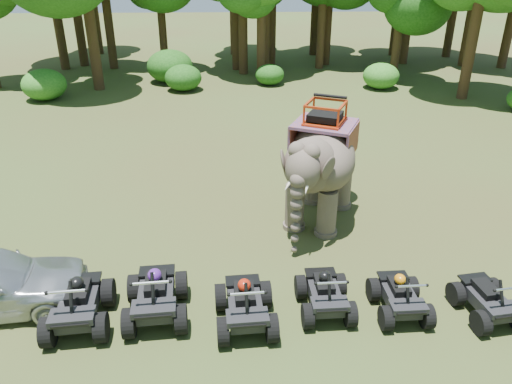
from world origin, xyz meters
TOP-DOWN VIEW (x-y plane):
  - ground at (0.00, 0.00)m, footprint 110.00×110.00m
  - elephant at (2.00, 3.24)m, footprint 3.56×4.78m
  - atv_0 at (-3.97, -1.36)m, footprint 1.50×1.95m
  - atv_1 at (-2.32, -1.15)m, footprint 1.50×1.96m
  - atv_2 at (-0.34, -1.51)m, footprint 1.40×1.84m
  - atv_3 at (1.47, -1.13)m, footprint 1.22×1.64m
  - atv_4 at (3.15, -1.27)m, footprint 1.18×1.58m
  - atv_5 at (5.08, -1.45)m, footprint 1.35×1.71m
  - tree_1 at (5.15, 23.74)m, footprint 5.43×5.43m
  - tree_2 at (9.24, 20.40)m, footprint 4.63×4.63m
  - tree_3 at (11.81, 16.07)m, footprint 6.16×6.16m
  - tree_26 at (-5.28, 24.29)m, footprint 5.02×5.02m
  - tree_28 at (5.77, 24.86)m, footprint 5.48×5.48m
  - tree_29 at (1.07, 21.17)m, footprint 5.04×5.04m
  - tree_30 at (-10.88, 29.33)m, footprint 5.29×5.29m
  - tree_37 at (15.14, 24.09)m, footprint 6.01×6.01m
  - tree_40 at (-0.45, 23.56)m, footprint 5.64×5.64m
  - tree_42 at (-8.74, 24.22)m, footprint 6.07×6.07m

SIDE VIEW (x-z plane):
  - ground at x=0.00m, z-range 0.00..0.00m
  - atv_4 at x=3.15m, z-range 0.00..1.15m
  - atv_5 at x=5.08m, z-range 0.00..1.16m
  - atv_3 at x=1.47m, z-range 0.00..1.19m
  - atv_2 at x=-0.34m, z-range 0.00..1.30m
  - atv_0 at x=-3.97m, z-range 0.00..1.36m
  - atv_1 at x=-2.32m, z-range 0.00..1.38m
  - elephant at x=2.00m, z-range 0.00..3.68m
  - tree_2 at x=9.24m, z-range 0.00..6.61m
  - tree_26 at x=-5.28m, z-range 0.00..7.17m
  - tree_29 at x=1.07m, z-range 0.00..7.20m
  - tree_30 at x=-10.88m, z-range 0.00..7.56m
  - tree_1 at x=5.15m, z-range 0.00..7.76m
  - tree_28 at x=5.77m, z-range 0.00..7.83m
  - tree_40 at x=-0.45m, z-range 0.00..8.06m
  - tree_37 at x=15.14m, z-range 0.00..8.59m
  - tree_42 at x=-8.74m, z-range 0.00..8.67m
  - tree_3 at x=11.81m, z-range 0.00..8.81m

